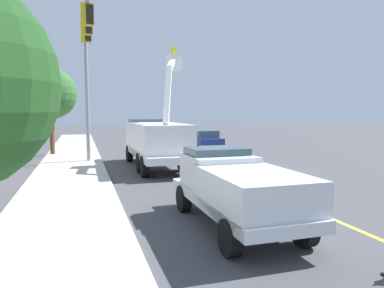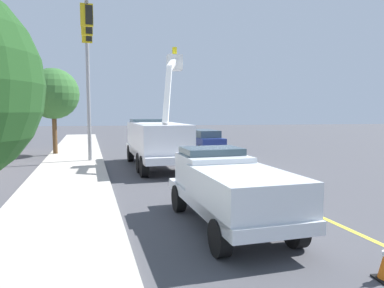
{
  "view_description": "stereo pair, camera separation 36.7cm",
  "coord_description": "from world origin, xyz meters",
  "px_view_note": "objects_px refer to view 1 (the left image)",
  "views": [
    {
      "loc": [
        -19.69,
        4.75,
        3.19
      ],
      "look_at": [
        -0.72,
        1.2,
        1.4
      ],
      "focal_mm": 33.31,
      "sensor_mm": 36.0,
      "label": 1
    },
    {
      "loc": [
        -19.75,
        4.39,
        3.19
      ],
      "look_at": [
        -0.72,
        1.2,
        1.4
      ],
      "focal_mm": 33.31,
      "sensor_mm": 36.0,
      "label": 2
    }
  ],
  "objects_px": {
    "traffic_signal_mast": "(87,56)",
    "utility_bucket_truck": "(156,139)",
    "passing_minivan": "(202,139)",
    "traffic_cone_mid_rear": "(197,165)",
    "service_pickup_truck": "(236,187)",
    "traffic_cone_trailing": "(168,151)",
    "traffic_cone_mid_front": "(262,190)"
  },
  "relations": [
    {
      "from": "passing_minivan",
      "to": "traffic_cone_mid_rear",
      "type": "xyz_separation_m",
      "value": [
        -9.5,
        2.34,
        -0.6
      ]
    },
    {
      "from": "utility_bucket_truck",
      "to": "traffic_signal_mast",
      "type": "distance_m",
      "value": 5.94
    },
    {
      "from": "utility_bucket_truck",
      "to": "traffic_cone_mid_front",
      "type": "bearing_deg",
      "value": -159.23
    },
    {
      "from": "service_pickup_truck",
      "to": "traffic_cone_mid_front",
      "type": "bearing_deg",
      "value": -34.15
    },
    {
      "from": "traffic_cone_mid_rear",
      "to": "traffic_cone_trailing",
      "type": "relative_size",
      "value": 0.91
    },
    {
      "from": "traffic_signal_mast",
      "to": "passing_minivan",
      "type": "bearing_deg",
      "value": -48.62
    },
    {
      "from": "traffic_cone_mid_rear",
      "to": "traffic_signal_mast",
      "type": "bearing_deg",
      "value": 67.2
    },
    {
      "from": "passing_minivan",
      "to": "traffic_cone_trailing",
      "type": "distance_m",
      "value": 4.51
    },
    {
      "from": "service_pickup_truck",
      "to": "traffic_cone_mid_front",
      "type": "height_order",
      "value": "service_pickup_truck"
    },
    {
      "from": "utility_bucket_truck",
      "to": "service_pickup_truck",
      "type": "distance_m",
      "value": 11.03
    },
    {
      "from": "utility_bucket_truck",
      "to": "traffic_signal_mast",
      "type": "bearing_deg",
      "value": 82.13
    },
    {
      "from": "traffic_cone_trailing",
      "to": "traffic_signal_mast",
      "type": "distance_m",
      "value": 8.57
    },
    {
      "from": "passing_minivan",
      "to": "service_pickup_truck",
      "type": "bearing_deg",
      "value": 170.54
    },
    {
      "from": "passing_minivan",
      "to": "traffic_cone_mid_rear",
      "type": "height_order",
      "value": "passing_minivan"
    },
    {
      "from": "utility_bucket_truck",
      "to": "traffic_cone_mid_front",
      "type": "xyz_separation_m",
      "value": [
        -8.22,
        -3.12,
        -1.26
      ]
    },
    {
      "from": "traffic_cone_mid_rear",
      "to": "traffic_cone_trailing",
      "type": "bearing_deg",
      "value": 7.15
    },
    {
      "from": "traffic_cone_mid_front",
      "to": "traffic_cone_trailing",
      "type": "distance_m",
      "value": 12.77
    },
    {
      "from": "utility_bucket_truck",
      "to": "traffic_cone_trailing",
      "type": "bearing_deg",
      "value": -15.66
    },
    {
      "from": "traffic_signal_mast",
      "to": "utility_bucket_truck",
      "type": "bearing_deg",
      "value": -97.87
    },
    {
      "from": "service_pickup_truck",
      "to": "passing_minivan",
      "type": "relative_size",
      "value": 1.16
    },
    {
      "from": "service_pickup_truck",
      "to": "passing_minivan",
      "type": "xyz_separation_m",
      "value": [
        18.56,
        -3.09,
        -0.15
      ]
    },
    {
      "from": "traffic_cone_mid_front",
      "to": "passing_minivan",
      "type": "bearing_deg",
      "value": -4.48
    },
    {
      "from": "service_pickup_truck",
      "to": "traffic_cone_mid_front",
      "type": "distance_m",
      "value": 3.38
    },
    {
      "from": "traffic_signal_mast",
      "to": "traffic_cone_mid_front",
      "type": "bearing_deg",
      "value": -142.05
    },
    {
      "from": "traffic_cone_mid_rear",
      "to": "traffic_signal_mast",
      "type": "height_order",
      "value": "traffic_signal_mast"
    },
    {
      "from": "passing_minivan",
      "to": "traffic_signal_mast",
      "type": "xyz_separation_m",
      "value": [
        -7.1,
        8.05,
        5.26
      ]
    },
    {
      "from": "traffic_cone_trailing",
      "to": "traffic_signal_mast",
      "type": "bearing_deg",
      "value": 128.3
    },
    {
      "from": "traffic_cone_mid_front",
      "to": "traffic_signal_mast",
      "type": "xyz_separation_m",
      "value": [
        8.73,
        6.81,
        5.88
      ]
    },
    {
      "from": "service_pickup_truck",
      "to": "passing_minivan",
      "type": "distance_m",
      "value": 18.81
    },
    {
      "from": "service_pickup_truck",
      "to": "traffic_cone_mid_rear",
      "type": "xyz_separation_m",
      "value": [
        9.06,
        -0.75,
        -0.75
      ]
    },
    {
      "from": "utility_bucket_truck",
      "to": "passing_minivan",
      "type": "xyz_separation_m",
      "value": [
        7.61,
        -4.36,
        -0.64
      ]
    },
    {
      "from": "traffic_cone_mid_front",
      "to": "traffic_cone_trailing",
      "type": "relative_size",
      "value": 0.88
    }
  ]
}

